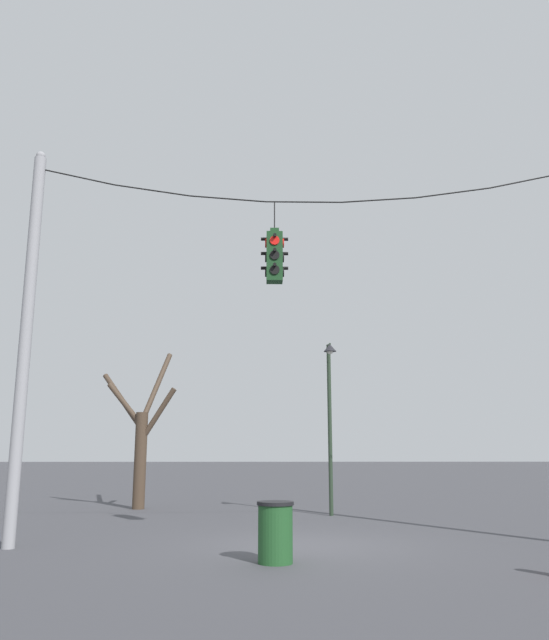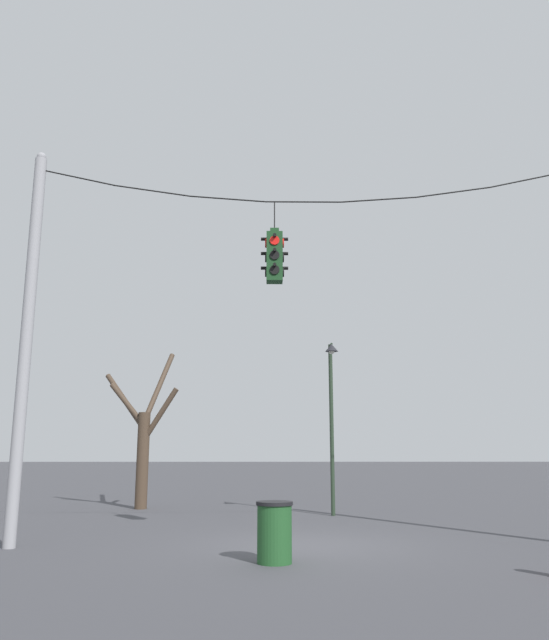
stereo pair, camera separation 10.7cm
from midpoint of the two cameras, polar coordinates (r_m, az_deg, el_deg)
ground_plane at (r=13.06m, az=2.65°, el=-19.93°), size 200.00×200.00×0.00m
utility_pole_left at (r=13.75m, az=-22.01°, el=-1.51°), size 0.25×0.25×8.23m
span_wire at (r=13.83m, az=2.43°, el=11.65°), size 11.46×0.03×0.75m
traffic_light_over_intersection at (r=13.28m, az=-0.23°, el=5.80°), size 0.58×0.58×1.79m
street_lamp at (r=18.77m, az=4.92°, el=-7.25°), size 0.38×0.67×5.02m
bare_tree at (r=21.52m, az=-12.29°, el=-10.34°), size 2.82×2.06×5.31m
trash_bin at (r=11.03m, az=-0.21°, el=-18.80°), size 0.63×0.63×0.99m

